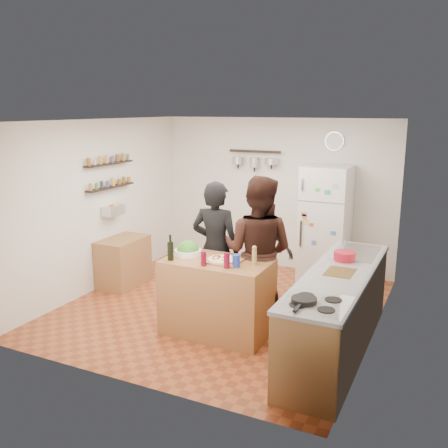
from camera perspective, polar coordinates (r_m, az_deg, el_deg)
The scene contains 26 objects.
room_shell at distance 6.85m, azimuth 1.04°, elevation 1.31°, with size 4.20×4.20×4.20m.
prep_island at distance 6.01m, azimuth -0.78°, elevation -8.33°, with size 1.25×0.72×0.91m, color olive.
pizza_board at distance 5.81m, azimuth -0.18°, elevation -4.25°, with size 0.42×0.34×0.02m, color olive.
pizza at distance 5.80m, azimuth -0.18°, elevation -4.07°, with size 0.34×0.34×0.02m, color beige.
salad_bowl at distance 6.08m, azimuth -4.14°, elevation -3.24°, with size 0.33×0.33×0.07m, color white.
wine_bottle at distance 5.88m, azimuth -6.13°, elevation -3.10°, with size 0.07×0.07×0.22m, color black.
wine_glass_near at distance 5.66m, azimuth -2.34°, elevation -4.02°, with size 0.06×0.06×0.16m, color #590719.
wine_glass_far at distance 5.57m, azimuth 0.31°, elevation -4.22°, with size 0.07×0.07×0.17m, color maroon.
pepper_mill at distance 5.70m, azimuth 3.48°, elevation -3.78°, with size 0.05×0.05×0.18m, color #A78646.
salt_canister at distance 5.61m, azimuth 1.40°, elevation -4.23°, with size 0.09×0.09×0.14m, color #1C329A.
person_left at distance 6.42m, azimuth -0.96°, elevation -2.87°, with size 0.65×0.42×1.77m, color black.
person_center at distance 6.14m, azimuth 3.90°, elevation -3.14°, with size 0.91×0.71×1.87m, color black.
person_back at distance 6.79m, azimuth 4.43°, elevation -3.21°, with size 0.88×0.37×1.50m, color #2F2D2A.
counter_run at distance 5.72m, azimuth 12.83°, elevation -9.90°, with size 0.63×2.63×0.90m, color #9E7042.
stove_top at distance 4.69m, azimuth 10.44°, elevation -8.97°, with size 0.60×0.62×0.02m, color white.
skillet at distance 4.67m, azimuth 9.13°, elevation -8.59°, with size 0.24×0.24×0.05m, color black.
sink at distance 6.35m, azimuth 14.79°, elevation -3.21°, with size 0.50×0.80×0.03m, color silver.
cutting_board at distance 5.57m, azimuth 13.10°, elevation -5.48°, with size 0.30×0.40×0.02m, color olive.
red_bowl at distance 5.98m, azimuth 13.63°, elevation -3.59°, with size 0.25×0.25×0.11m, color #AB1324.
fridge at distance 7.88m, azimuth 11.50°, elevation 0.01°, with size 0.70×0.68×1.80m, color white.
wall_clock at distance 8.02m, azimuth 12.50°, elevation 9.23°, with size 0.30×0.30×0.03m, color silver.
spice_shelf_lower at distance 7.65m, azimuth -12.84°, elevation 4.14°, with size 0.12×1.00×0.03m, color black.
spice_shelf_upper at distance 7.61m, azimuth -12.97°, elevation 6.74°, with size 0.12×1.00×0.03m, color black.
produce_basket at distance 7.70m, azimuth -12.53°, elevation 1.55°, with size 0.18×0.35×0.14m, color silver.
side_table at distance 7.77m, azimuth -11.42°, elevation -4.25°, with size 0.50×0.80×0.73m, color olive.
pot_rack at distance 8.36m, azimuth 3.52°, elevation 8.29°, with size 0.90×0.04×0.04m, color black.
Camera 1 is at (2.79, -5.71, 2.66)m, focal length 40.00 mm.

